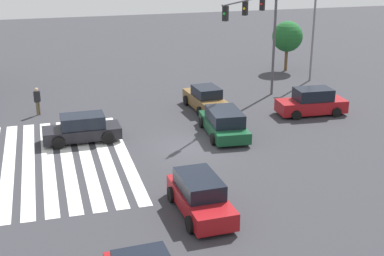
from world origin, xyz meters
The scene contains 11 objects.
ground_plane centered at (0.00, 0.00, 0.00)m, with size 108.32×108.32×0.00m, color #333338.
crosswalk_markings centered at (0.00, -7.56, 0.00)m, with size 12.25×8.20×0.01m.
traffic_signal_mast centered at (-6.39, 6.39, 5.52)m, with size 6.11×6.11×7.38m.
car_0 centered at (-1.24, 2.25, 0.72)m, with size 4.79×2.41×1.52m.
car_2 centered at (-6.15, 2.67, 0.73)m, with size 4.38×2.12×1.59m.
car_3 centered at (7.22, -1.73, 0.74)m, with size 4.33×2.04×1.54m.
car_4 centered at (-3.34, 8.89, 0.78)m, with size 2.14×4.45×1.70m.
car_6 centered at (-2.46, -5.60, 0.71)m, with size 1.94×4.23×1.50m.
pedestrian centered at (-8.00, -7.89, 1.01)m, with size 0.41×0.41×1.79m.
street_light_pole_a centered at (-11.23, 12.95, 4.78)m, with size 0.80×0.36×7.96m.
tree_corner_b centered at (-14.90, 12.60, 2.91)m, with size 2.55×2.55×4.20m.
Camera 1 is at (25.87, -7.42, 10.53)m, focal length 50.00 mm.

